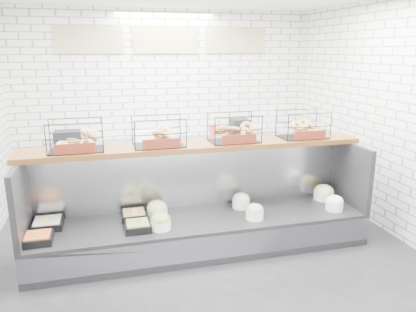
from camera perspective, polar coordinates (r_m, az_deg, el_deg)
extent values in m
plane|color=black|center=(4.83, 0.04, -14.35)|extent=(5.50, 5.50, 0.00)
cube|color=silver|center=(6.97, -5.77, 7.65)|extent=(5.00, 0.02, 3.00)
cube|color=silver|center=(5.49, 26.23, 4.33)|extent=(0.02, 5.50, 3.00)
cube|color=#C5B489|center=(6.81, -16.35, 15.42)|extent=(1.05, 0.03, 0.42)
cube|color=#C5B489|center=(6.89, -5.95, 15.90)|extent=(1.05, 0.03, 0.42)
cube|color=#C5B489|center=(7.18, 3.94, 15.89)|extent=(1.05, 0.03, 0.42)
cube|color=black|center=(5.00, -0.85, -10.73)|extent=(4.00, 0.90, 0.40)
cube|color=#93969B|center=(4.61, 0.48, -12.75)|extent=(4.00, 0.03, 0.28)
cube|color=#93969B|center=(5.15, -1.97, -2.78)|extent=(4.00, 0.08, 0.80)
cube|color=black|center=(4.73, -24.83, -5.78)|extent=(0.06, 0.90, 0.80)
cube|color=black|center=(5.56, 19.27, -2.30)|extent=(0.06, 0.90, 0.80)
cube|color=black|center=(4.65, -22.78, -10.71)|extent=(0.29, 0.29, 0.08)
cube|color=#C7592A|center=(4.64, -22.82, -10.32)|extent=(0.25, 0.25, 0.04)
cube|color=#FDD858|center=(4.52, -23.06, -10.22)|extent=(0.06, 0.01, 0.08)
cube|color=black|center=(4.98, -21.62, -8.90)|extent=(0.33, 0.33, 0.08)
cube|color=white|center=(4.97, -21.66, -8.53)|extent=(0.28, 0.28, 0.04)
cube|color=#FDD858|center=(4.84, -21.87, -8.45)|extent=(0.06, 0.01, 0.08)
cube|color=black|center=(4.64, -9.84, -9.77)|extent=(0.28, 0.28, 0.08)
cube|color=#7B964C|center=(4.63, -9.86, -9.37)|extent=(0.24, 0.24, 0.04)
cube|color=#FDD858|center=(4.52, -9.78, -9.24)|extent=(0.06, 0.01, 0.08)
cube|color=black|center=(4.94, -10.36, -8.24)|extent=(0.29, 0.29, 0.08)
cube|color=tan|center=(4.93, -10.38, -7.86)|extent=(0.25, 0.25, 0.04)
cube|color=#FDD858|center=(4.82, -10.32, -7.71)|extent=(0.06, 0.01, 0.08)
cylinder|color=white|center=(4.62, -6.68, -9.54)|extent=(0.23, 0.23, 0.11)
ellipsoid|color=olive|center=(4.60, -6.70, -8.86)|extent=(0.22, 0.22, 0.16)
cylinder|color=white|center=(4.97, -7.15, -7.80)|extent=(0.25, 0.25, 0.11)
ellipsoid|color=#D9CB85|center=(4.94, -7.17, -7.16)|extent=(0.24, 0.24, 0.17)
cylinder|color=white|center=(4.89, 6.56, -8.17)|extent=(0.21, 0.21, 0.11)
ellipsoid|color=tan|center=(4.86, 6.58, -7.52)|extent=(0.21, 0.21, 0.15)
cylinder|color=white|center=(5.21, 4.65, -6.65)|extent=(0.22, 0.22, 0.11)
ellipsoid|color=silver|center=(5.19, 4.66, -6.03)|extent=(0.22, 0.22, 0.15)
cylinder|color=white|center=(5.36, 17.34, -6.68)|extent=(0.22, 0.22, 0.11)
ellipsoid|color=white|center=(5.34, 17.39, -6.08)|extent=(0.21, 0.21, 0.15)
cylinder|color=white|center=(5.68, 15.96, -5.35)|extent=(0.27, 0.27, 0.11)
ellipsoid|color=#F8ED7E|center=(5.66, 16.00, -4.78)|extent=(0.26, 0.26, 0.18)
cube|color=#45250E|center=(4.86, -1.51, 1.41)|extent=(4.10, 0.50, 0.06)
cube|color=black|center=(4.70, -18.14, 2.73)|extent=(0.60, 0.38, 0.34)
cube|color=#561B0F|center=(4.53, -18.17, 0.99)|extent=(0.42, 0.02, 0.11)
cube|color=black|center=(4.73, -6.97, 3.43)|extent=(0.60, 0.38, 0.34)
cube|color=#561B0F|center=(4.56, -6.58, 1.73)|extent=(0.42, 0.02, 0.11)
cube|color=black|center=(4.94, 3.68, 3.98)|extent=(0.60, 0.38, 0.34)
cube|color=#561B0F|center=(4.77, 4.42, 2.36)|extent=(0.42, 0.02, 0.11)
cube|color=black|center=(5.30, 13.20, 4.35)|extent=(0.60, 0.38, 0.34)
cube|color=#561B0F|center=(5.14, 14.17, 2.85)|extent=(0.42, 0.02, 0.11)
cube|color=#93969B|center=(6.87, -5.12, -1.39)|extent=(4.00, 0.60, 0.90)
cube|color=black|center=(6.64, -19.11, 2.35)|extent=(0.40, 0.30, 0.24)
cube|color=silver|center=(6.73, -8.75, 2.89)|extent=(0.35, 0.28, 0.18)
cylinder|color=#BC2F3B|center=(6.91, 0.57, 3.55)|extent=(0.09, 0.09, 0.22)
cube|color=black|center=(7.03, 4.44, 4.02)|extent=(0.30, 0.30, 0.30)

